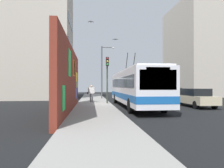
# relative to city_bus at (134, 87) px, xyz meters

# --- Properties ---
(ground_plane) EXTENTS (80.00, 80.00, 0.00)m
(ground_plane) POSITION_rel_city_bus_xyz_m (1.75, 1.80, -1.73)
(ground_plane) COLOR black
(sidewalk_slab) EXTENTS (48.00, 3.20, 0.15)m
(sidewalk_slab) POSITION_rel_city_bus_xyz_m (1.75, 3.40, -1.65)
(sidewalk_slab) COLOR gray
(sidewalk_slab) RESTS_ON ground_plane
(graffiti_wall) EXTENTS (12.88, 0.32, 4.48)m
(graffiti_wall) POSITION_rel_city_bus_xyz_m (-2.80, 5.15, 0.52)
(graffiti_wall) COLOR maroon
(graffiti_wall) RESTS_ON ground_plane
(building_far_left) EXTENTS (8.27, 8.82, 15.53)m
(building_far_left) POSITION_rel_city_bus_xyz_m (12.36, 11.00, 6.04)
(building_far_left) COLOR #B2A899
(building_far_left) RESTS_ON ground_plane
(building_far_right) EXTENTS (13.43, 6.48, 16.91)m
(building_far_right) POSITION_rel_city_bus_xyz_m (19.13, -15.20, 6.73)
(building_far_right) COLOR #B2A899
(building_far_right) RESTS_ON ground_plane
(city_bus) EXTENTS (12.44, 2.54, 4.87)m
(city_bus) POSITION_rel_city_bus_xyz_m (0.00, 0.00, 0.00)
(city_bus) COLOR silver
(city_bus) RESTS_ON ground_plane
(parked_car_champagne) EXTENTS (4.91, 1.76, 1.58)m
(parked_car_champagne) POSITION_rel_city_bus_xyz_m (-0.40, -5.20, -0.89)
(parked_car_champagne) COLOR #C6B793
(parked_car_champagne) RESTS_ON ground_plane
(parked_car_silver) EXTENTS (4.89, 1.76, 1.58)m
(parked_car_silver) POSITION_rel_city_bus_xyz_m (4.98, -5.20, -0.89)
(parked_car_silver) COLOR #B7B7BC
(parked_car_silver) RESTS_ON ground_plane
(parked_car_black) EXTENTS (4.27, 1.89, 1.58)m
(parked_car_black) POSITION_rel_city_bus_xyz_m (10.30, -5.20, -0.89)
(parked_car_black) COLOR black
(parked_car_black) RESTS_ON ground_plane
(pedestrian_midblock) EXTENTS (0.24, 0.77, 1.76)m
(pedestrian_midblock) POSITION_rel_city_bus_xyz_m (3.77, 3.66, -0.53)
(pedestrian_midblock) COLOR #595960
(pedestrian_midblock) RESTS_ON sidewalk_slab
(traffic_light) EXTENTS (0.49, 0.28, 4.43)m
(traffic_light) POSITION_rel_city_bus_xyz_m (2.18, 2.15, 1.39)
(traffic_light) COLOR #2D382D
(traffic_light) RESTS_ON sidewalk_slab
(street_lamp) EXTENTS (0.44, 1.76, 6.96)m
(street_lamp) POSITION_rel_city_bus_xyz_m (9.95, 2.06, 2.40)
(street_lamp) COLOR #4C4C51
(street_lamp) RESTS_ON sidewalk_slab
(flying_pigeons) EXTENTS (1.71, 3.15, 1.52)m
(flying_pigeons) POSITION_rel_city_bus_xyz_m (3.63, 2.42, 5.73)
(flying_pigeons) COLOR slate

